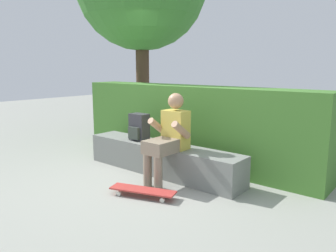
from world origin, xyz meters
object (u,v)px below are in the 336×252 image
Objects in this scene: person_skater at (169,136)px; skateboard_near_person at (143,191)px; bench_main at (161,158)px; backpack_on_bench at (139,127)px.

person_skater reaches higher than skateboard_near_person.
bench_main is at bearing 146.62° from person_skater.
bench_main is at bearing 117.20° from skateboard_near_person.
skateboard_near_person is 2.05× the size of backpack_on_bench.
person_skater is 0.82m from skateboard_near_person.
bench_main is 6.40× the size of backpack_on_bench.
skateboard_near_person is (0.42, -0.81, -0.14)m from bench_main.
person_skater is 2.95× the size of backpack_on_bench.
person_skater is at bearing 99.06° from skateboard_near_person.
skateboard_near_person is 1.29m from backpack_on_bench.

